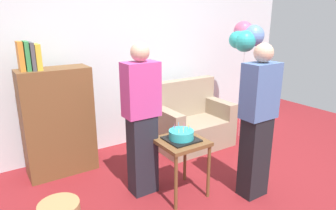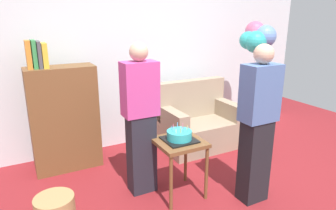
% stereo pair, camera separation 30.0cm
% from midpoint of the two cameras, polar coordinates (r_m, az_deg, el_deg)
% --- Properties ---
extents(ground_plane, '(8.00, 8.00, 0.00)m').
position_cam_midpoint_polar(ground_plane, '(3.32, 7.53, -18.13)').
color(ground_plane, maroon).
extents(wall_back, '(6.00, 0.10, 2.70)m').
position_cam_midpoint_polar(wall_back, '(4.51, -9.24, 9.56)').
color(wall_back, silver).
rests_on(wall_back, ground_plane).
extents(couch, '(1.10, 0.70, 0.96)m').
position_cam_midpoint_polar(couch, '(4.51, 2.37, -3.43)').
color(couch, gray).
rests_on(couch, ground_plane).
extents(bookshelf, '(0.80, 0.36, 1.62)m').
position_cam_midpoint_polar(bookshelf, '(3.91, -22.13, -2.71)').
color(bookshelf, brown).
rests_on(bookshelf, ground_plane).
extents(side_table, '(0.48, 0.48, 0.63)m').
position_cam_midpoint_polar(side_table, '(3.22, -0.23, -8.25)').
color(side_table, brown).
rests_on(side_table, ground_plane).
extents(birthday_cake, '(0.32, 0.32, 0.17)m').
position_cam_midpoint_polar(birthday_cake, '(3.16, -0.23, -5.79)').
color(birthday_cake, black).
rests_on(birthday_cake, side_table).
extents(person_blowing_candles, '(0.36, 0.22, 1.63)m').
position_cam_midpoint_polar(person_blowing_candles, '(3.18, -7.67, -2.89)').
color(person_blowing_candles, '#23232D').
rests_on(person_blowing_candles, ground_plane).
extents(person_holding_cake, '(0.36, 0.22, 1.63)m').
position_cam_midpoint_polar(person_holding_cake, '(3.19, 13.90, -3.18)').
color(person_holding_cake, black).
rests_on(person_holding_cake, ground_plane).
extents(handbag, '(0.28, 0.14, 0.20)m').
position_cam_midpoint_polar(handbag, '(4.46, 13.81, -7.49)').
color(handbag, '#473328').
rests_on(handbag, ground_plane).
extents(balloon_bunch, '(0.49, 0.46, 1.80)m').
position_cam_midpoint_polar(balloon_bunch, '(4.69, 12.63, 12.37)').
color(balloon_bunch, silver).
rests_on(balloon_bunch, ground_plane).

